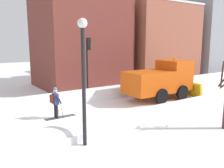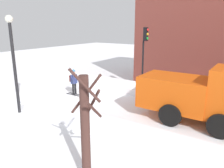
{
  "view_description": "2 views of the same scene",
  "coord_description": "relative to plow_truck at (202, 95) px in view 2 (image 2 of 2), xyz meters",
  "views": [
    {
      "loc": [
        12.28,
        -5.9,
        4.35
      ],
      "look_at": [
        0.45,
        2.13,
        1.79
      ],
      "focal_mm": 38.4,
      "sensor_mm": 36.0,
      "label": 1
    },
    {
      "loc": [
        10.49,
        9.33,
        4.73
      ],
      "look_at": [
        0.2,
        2.43,
        1.44
      ],
      "focal_mm": 35.54,
      "sensor_mm": 36.0,
      "label": 2
    }
  ],
  "objects": [
    {
      "name": "bare_tree_near",
      "position": [
        6.36,
        -1.93,
        0.33
      ],
      "size": [
        1.05,
        1.14,
        3.67
      ],
      "color": "#472B26",
      "rests_on": "ground"
    },
    {
      "name": "skier",
      "position": [
        0.02,
        -8.42,
        -0.48
      ],
      "size": [
        0.62,
        1.8,
        1.81
      ],
      "color": "black",
      "rests_on": "ground"
    },
    {
      "name": "building_brick_near",
      "position": [
        -8.48,
        -2.53,
        2.9
      ],
      "size": [
        7.1,
        7.94,
        8.76
      ],
      "color": "brown",
      "rests_on": "ground"
    },
    {
      "name": "traffic_light_pole",
      "position": [
        -3.05,
        -4.6,
        1.75
      ],
      "size": [
        0.28,
        0.42,
        4.61
      ],
      "color": "black",
      "rests_on": "ground"
    },
    {
      "name": "plow_truck",
      "position": [
        0.0,
        0.0,
        0.0
      ],
      "size": [
        3.2,
        5.98,
        3.12
      ],
      "color": "#DB510F",
      "rests_on": "ground"
    },
    {
      "name": "street_lamp",
      "position": [
        4.15,
        -8.74,
        1.84
      ],
      "size": [
        0.4,
        0.4,
        5.24
      ],
      "color": "black",
      "rests_on": "ground"
    }
  ]
}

